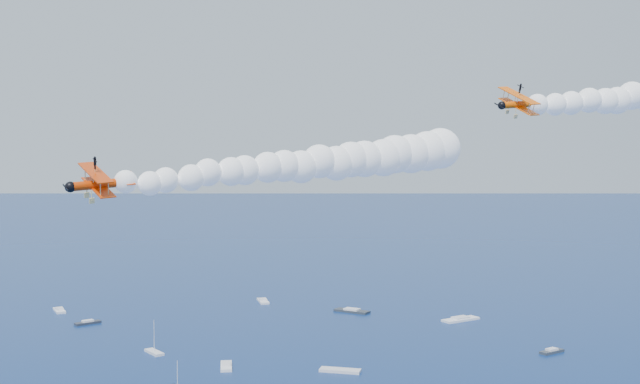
{
  "coord_description": "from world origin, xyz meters",
  "views": [
    {
      "loc": [
        7.04,
        -79.68,
        54.06
      ],
      "look_at": [
        0.99,
        15.29,
        49.07
      ],
      "focal_mm": 44.18,
      "sensor_mm": 36.0,
      "label": 1
    }
  ],
  "objects": [
    {
      "name": "biplane_trail",
      "position": [
        -23.98,
        9.01,
        50.21
      ],
      "size": [
        11.68,
        12.5,
        7.72
      ],
      "primitive_type": null,
      "rotation": [
        -0.25,
        0.07,
        3.74
      ],
      "color": "red"
    },
    {
      "name": "smoke_trail_trail",
      "position": [
        -2.1,
        23.79,
        52.19
      ],
      "size": [
        55.12,
        51.73,
        9.95
      ],
      "primitive_type": null,
      "rotation": [
        0.0,
        0.0,
        3.74
      ],
      "color": "white"
    },
    {
      "name": "biplane_lead",
      "position": [
        25.96,
        21.57,
        59.93
      ],
      "size": [
        9.24,
        10.2,
        7.02
      ],
      "primitive_type": null,
      "rotation": [
        -0.37,
        0.07,
        3.61
      ],
      "color": "#FF5D05"
    },
    {
      "name": "spectator_boats",
      "position": [
        0.44,
        114.13,
        0.35
      ],
      "size": [
        218.9,
        178.08,
        0.7
      ],
      "color": "white",
      "rests_on": "ground"
    }
  ]
}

